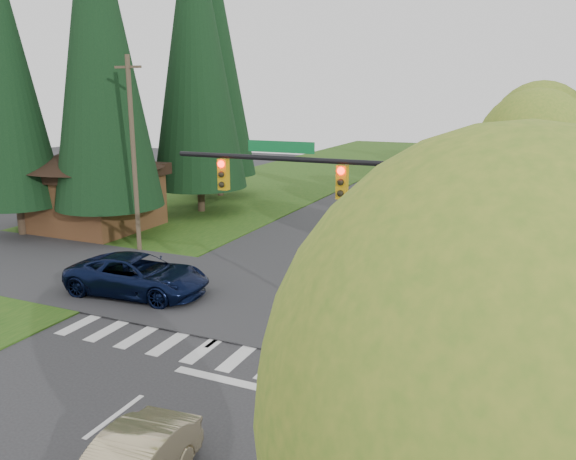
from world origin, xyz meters
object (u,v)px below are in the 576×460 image
Objects in this scene: suv_navy at (138,275)px; parked_car_a at (455,234)px; parked_car_d at (473,178)px; parked_car_e at (487,172)px; parked_car_c at (459,198)px; parked_car_b at (467,214)px.

suv_navy reaches higher than parked_car_a.
suv_navy is 36.57m from parked_car_d.
parked_car_e is at bearing 92.07° from parked_car_a.
parked_car_c is 1.29× the size of parked_car_d.
suv_navy reaches higher than parked_car_b.
parked_car_b is 16.67m from parked_car_d.
parked_car_e is (-0.57, 26.25, 0.10)m from parked_car_a.
parked_car_d is at bearing 94.73° from parked_car_c.
suv_navy is 1.54× the size of parked_car_d.
suv_navy is 1.18× the size of parked_car_e.
suv_navy reaches higher than parked_car_d.
suv_navy is 1.59× the size of parked_car_a.
parked_car_d is 0.76× the size of parked_car_e.
suv_navy is at bearing -108.88° from parked_car_c.
parked_car_b is (0.00, 5.33, 0.06)m from parked_car_a.
parked_car_e reaches higher than parked_car_b.
parked_car_b is 0.95× the size of parked_car_e.
parked_car_e is at bearing 82.44° from parked_car_d.
suv_navy is 17.24m from parked_car_a.
parked_car_a is 0.97× the size of parked_car_d.
parked_car_a is 10.58m from parked_car_c.
parked_car_e reaches higher than parked_car_a.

